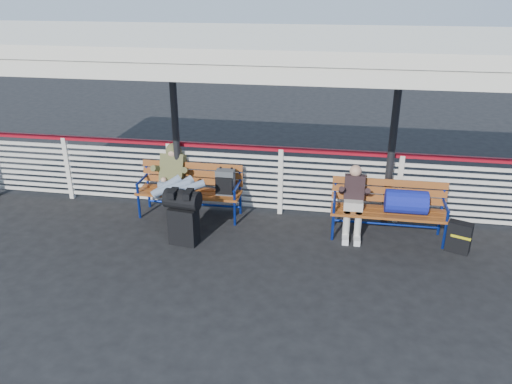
% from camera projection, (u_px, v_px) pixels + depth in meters
% --- Properties ---
extents(ground, '(60.00, 60.00, 0.00)m').
position_uv_depth(ground, '(263.00, 268.00, 7.19)').
color(ground, black).
rests_on(ground, ground).
extents(fence, '(12.08, 0.08, 1.24)m').
position_uv_depth(fence, '(281.00, 179.00, 8.66)').
color(fence, silver).
rests_on(fence, ground).
extents(canopy, '(12.60, 3.60, 3.16)m').
position_uv_depth(canopy, '(274.00, 43.00, 6.81)').
color(canopy, silver).
rests_on(canopy, ground).
extents(luggage_stack, '(0.58, 0.37, 0.90)m').
position_uv_depth(luggage_stack, '(183.00, 215.00, 7.71)').
color(luggage_stack, black).
rests_on(luggage_stack, ground).
extents(bench_left, '(1.80, 0.56, 0.92)m').
position_uv_depth(bench_left, '(200.00, 184.00, 8.61)').
color(bench_left, '#95421C').
rests_on(bench_left, ground).
extents(bench_right, '(1.80, 0.56, 0.92)m').
position_uv_depth(bench_right, '(398.00, 203.00, 7.83)').
color(bench_right, '#95421C').
rests_on(bench_right, ground).
extents(traveler_man, '(0.93, 1.64, 0.77)m').
position_uv_depth(traveler_man, '(175.00, 183.00, 8.29)').
color(traveler_man, '#7B8AA6').
rests_on(traveler_man, ground).
extents(companion_person, '(0.32, 0.66, 1.15)m').
position_uv_depth(companion_person, '(354.00, 201.00, 7.94)').
color(companion_person, '#B8B3A7').
rests_on(companion_person, ground).
extents(suitcase_side, '(0.39, 0.32, 0.48)m').
position_uv_depth(suitcase_side, '(459.00, 237.00, 7.56)').
color(suitcase_side, black).
rests_on(suitcase_side, ground).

